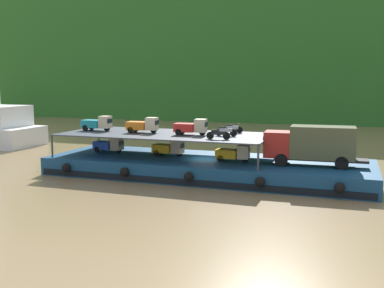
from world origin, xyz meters
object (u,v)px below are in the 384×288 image
Objects in this scene: motorcycle_upper_stbd at (232,128)px; mini_truck_lower_mid at (233,153)px; covered_lorry at (312,144)px; mini_truck_lower_aft at (169,148)px; motorcycle_upper_port at (218,134)px; mini_truck_upper_fore at (191,127)px; mini_truck_upper_stern at (97,123)px; mini_truck_upper_mid at (143,125)px; motorcycle_upper_centre at (226,131)px; cargo_barge at (206,167)px; mini_truck_lower_stern at (109,145)px.

mini_truck_lower_mid is at bearing -73.25° from motorcycle_upper_stbd.
covered_lorry is 12.32m from mini_truck_lower_aft.
motorcycle_upper_stbd is (-0.87, 2.89, 1.74)m from mini_truck_lower_mid.
motorcycle_upper_stbd reaches higher than mini_truck_lower_mid.
motorcycle_upper_port and motorcycle_upper_stbd have the same top height.
mini_truck_upper_fore is (2.32, -0.64, 2.00)m from mini_truck_lower_aft.
mini_truck_upper_stern is (-6.97, -0.29, 2.00)m from mini_truck_lower_aft.
mini_truck_upper_mid reaches higher than motorcycle_upper_port.
covered_lorry is 7.02m from motorcycle_upper_centre.
mini_truck_lower_aft is at bearing 2.41° from mini_truck_upper_stern.
mini_truck_upper_fore is at bearing 145.03° from motorcycle_upper_port.
covered_lorry reaches higher than mini_truck_lower_mid.
mini_truck_upper_mid reaches higher than motorcycle_upper_stbd.
mini_truck_upper_mid is at bearing -179.18° from motorcycle_upper_centre.
mini_truck_upper_fore is at bearing -137.87° from motorcycle_upper_stbd.
cargo_barge is 14.34× the size of motorcycle_upper_port.
covered_lorry is at bearing -0.24° from mini_truck_upper_fore.
cargo_barge is 9.77× the size of mini_truck_upper_mid.
motorcycle_upper_stbd is (7.46, 2.45, -0.26)m from mini_truck_upper_mid.
mini_truck_lower_stern is at bearing 175.64° from mini_truck_lower_mid.
mini_truck_lower_mid is 1.46× the size of motorcycle_upper_port.
cargo_barge is 9.79× the size of mini_truck_lower_aft.
mini_truck_lower_mid is (12.05, -0.92, 0.00)m from mini_truck_lower_stern.
mini_truck_lower_stern is 2.26m from mini_truck_upper_stern.
mini_truck_upper_mid is 1.47× the size of motorcycle_upper_centre.
mini_truck_upper_mid reaches higher than cargo_barge.
mini_truck_upper_stern reaches higher than mini_truck_lower_stern.
mini_truck_upper_fore is at bearing -2.16° from mini_truck_upper_stern.
mini_truck_upper_fore is at bearing -169.58° from cargo_barge.
mini_truck_upper_mid is at bearing -161.82° from motorcycle_upper_stbd.
mini_truck_upper_stern is at bearing -177.59° from mini_truck_lower_aft.
mini_truck_upper_stern reaches higher than motorcycle_upper_centre.
mini_truck_upper_fore is (-9.94, 0.04, 1.00)m from covered_lorry.
mini_truck_upper_mid is (-14.50, 0.21, 1.00)m from covered_lorry.
cargo_barge is at bearing 125.77° from motorcycle_upper_port.
motorcycle_upper_port and motorcycle_upper_centre have the same top height.
motorcycle_upper_stbd is at bearing 18.18° from mini_truck_upper_mid.
mini_truck_upper_fore is (-1.30, -0.24, 3.44)m from cargo_barge.
motorcycle_upper_port is at bearing -54.23° from cargo_barge.
mini_truck_upper_stern is 12.49m from motorcycle_upper_port.
mini_truck_upper_fore is at bearing -2.10° from mini_truck_upper_mid.
motorcycle_upper_port is at bearing -163.77° from covered_lorry.
covered_lorry is 7.57m from motorcycle_upper_stbd.
cargo_barge is at bearing 0.70° from mini_truck_upper_mid.
mini_truck_upper_mid and mini_truck_upper_fore have the same top height.
mini_truck_upper_mid is at bearing -2.22° from mini_truck_upper_stern.
covered_lorry is at bearing -1.85° from cargo_barge.
mini_truck_lower_stern is 11.48m from motorcycle_upper_stbd.
mini_truck_lower_mid is 1.46× the size of motorcycle_upper_centre.
mini_truck_lower_aft is 3.05m from mini_truck_upper_mid.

